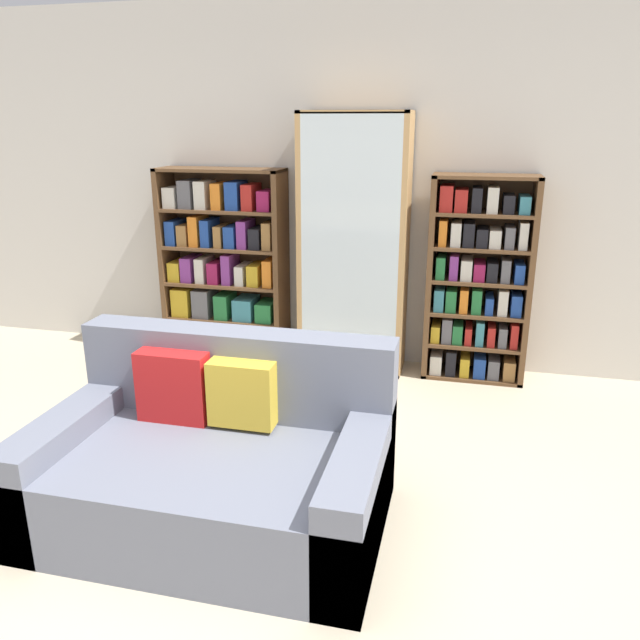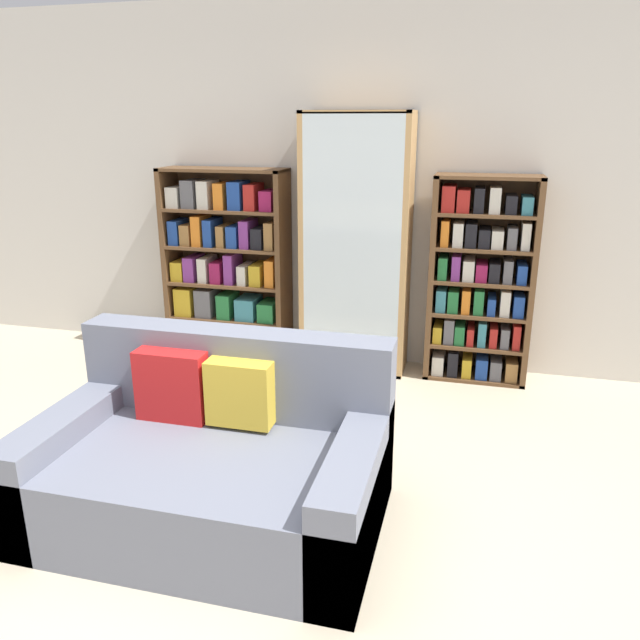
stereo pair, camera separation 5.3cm
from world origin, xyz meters
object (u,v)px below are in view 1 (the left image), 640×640
at_px(couch, 215,464).
at_px(bookshelf_right, 478,282).
at_px(display_cabinet, 354,247).
at_px(bookshelf_left, 224,268).
at_px(wine_bottle, 379,382).

bearing_deg(couch, bookshelf_right, 60.61).
relative_size(display_cabinet, bookshelf_right, 1.28).
distance_m(bookshelf_left, wine_bottle, 1.62).
bearing_deg(bookshelf_left, wine_bottle, -25.95).
bearing_deg(bookshelf_left, bookshelf_right, 0.00).
relative_size(bookshelf_left, display_cabinet, 0.78).
distance_m(couch, wine_bottle, 1.56).
bearing_deg(wine_bottle, couch, -111.95).
bearing_deg(display_cabinet, wine_bottle, -64.55).
bearing_deg(wine_bottle, display_cabinet, 115.45).
height_order(couch, bookshelf_left, bookshelf_left).
bearing_deg(display_cabinet, couch, -97.46).
distance_m(couch, bookshelf_left, 2.28).
distance_m(display_cabinet, wine_bottle, 1.07).
xyz_separation_m(bookshelf_left, display_cabinet, (1.05, -0.02, 0.22)).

